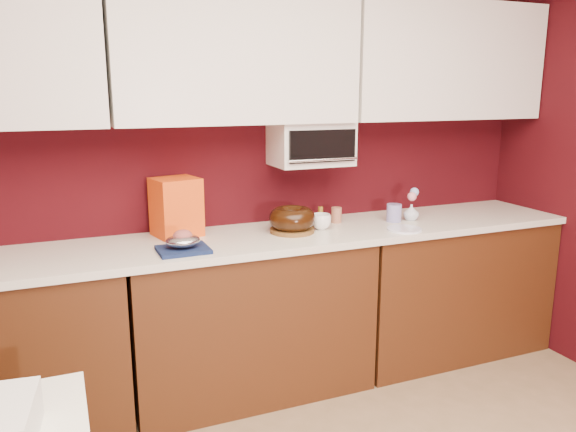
{
  "coord_description": "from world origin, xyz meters",
  "views": [
    {
      "loc": [
        -0.92,
        -0.87,
        1.68
      ],
      "look_at": [
        0.2,
        1.84,
        1.02
      ],
      "focal_mm": 35.0,
      "sensor_mm": 36.0,
      "label": 1
    }
  ],
  "objects_px": {
    "toaster_oven": "(311,144)",
    "blue_jar": "(394,213)",
    "bundt_cake": "(292,218)",
    "foil_ham_nest": "(183,241)",
    "coffee_mug": "(321,220)",
    "pandoro_box": "(176,207)",
    "flower_vase": "(411,211)"
  },
  "relations": [
    {
      "from": "toaster_oven",
      "to": "blue_jar",
      "type": "relative_size",
      "value": 4.21
    },
    {
      "from": "toaster_oven",
      "to": "bundt_cake",
      "type": "bearing_deg",
      "value": -138.37
    },
    {
      "from": "blue_jar",
      "to": "bundt_cake",
      "type": "bearing_deg",
      "value": -179.16
    },
    {
      "from": "toaster_oven",
      "to": "blue_jar",
      "type": "distance_m",
      "value": 0.66
    },
    {
      "from": "blue_jar",
      "to": "toaster_oven",
      "type": "bearing_deg",
      "value": 162.33
    },
    {
      "from": "toaster_oven",
      "to": "foil_ham_nest",
      "type": "xyz_separation_m",
      "value": [
        -0.83,
        -0.31,
        -0.42
      ]
    },
    {
      "from": "bundt_cake",
      "to": "coffee_mug",
      "type": "relative_size",
      "value": 2.41
    },
    {
      "from": "coffee_mug",
      "to": "pandoro_box",
      "type": "bearing_deg",
      "value": 167.3
    },
    {
      "from": "bundt_cake",
      "to": "pandoro_box",
      "type": "relative_size",
      "value": 0.82
    },
    {
      "from": "toaster_oven",
      "to": "coffee_mug",
      "type": "xyz_separation_m",
      "value": [
        -0.0,
        -0.16,
        -0.42
      ]
    },
    {
      "from": "bundt_cake",
      "to": "blue_jar",
      "type": "xyz_separation_m",
      "value": [
        0.67,
        0.01,
        -0.03
      ]
    },
    {
      "from": "flower_vase",
      "to": "pandoro_box",
      "type": "bearing_deg",
      "value": 172.54
    },
    {
      "from": "foil_ham_nest",
      "to": "blue_jar",
      "type": "relative_size",
      "value": 1.6
    },
    {
      "from": "toaster_oven",
      "to": "flower_vase",
      "type": "xyz_separation_m",
      "value": [
        0.6,
        -0.17,
        -0.42
      ]
    },
    {
      "from": "coffee_mug",
      "to": "flower_vase",
      "type": "xyz_separation_m",
      "value": [
        0.61,
        -0.01,
        0.0
      ]
    },
    {
      "from": "toaster_oven",
      "to": "foil_ham_nest",
      "type": "height_order",
      "value": "toaster_oven"
    },
    {
      "from": "foil_ham_nest",
      "to": "flower_vase",
      "type": "height_order",
      "value": "flower_vase"
    },
    {
      "from": "pandoro_box",
      "to": "flower_vase",
      "type": "relative_size",
      "value": 2.82
    },
    {
      "from": "foil_ham_nest",
      "to": "coffee_mug",
      "type": "bearing_deg",
      "value": 10.26
    },
    {
      "from": "bundt_cake",
      "to": "foil_ham_nest",
      "type": "xyz_separation_m",
      "value": [
        -0.65,
        -0.15,
        -0.03
      ]
    },
    {
      "from": "foil_ham_nest",
      "to": "coffee_mug",
      "type": "height_order",
      "value": "coffee_mug"
    },
    {
      "from": "toaster_oven",
      "to": "flower_vase",
      "type": "bearing_deg",
      "value": -15.59
    },
    {
      "from": "foil_ham_nest",
      "to": "pandoro_box",
      "type": "height_order",
      "value": "pandoro_box"
    },
    {
      "from": "toaster_oven",
      "to": "bundt_cake",
      "type": "distance_m",
      "value": 0.47
    },
    {
      "from": "coffee_mug",
      "to": "flower_vase",
      "type": "distance_m",
      "value": 0.61
    },
    {
      "from": "bundt_cake",
      "to": "flower_vase",
      "type": "bearing_deg",
      "value": -0.22
    },
    {
      "from": "toaster_oven",
      "to": "pandoro_box",
      "type": "height_order",
      "value": "toaster_oven"
    },
    {
      "from": "blue_jar",
      "to": "flower_vase",
      "type": "bearing_deg",
      "value": -6.38
    },
    {
      "from": "bundt_cake",
      "to": "pandoro_box",
      "type": "xyz_separation_m",
      "value": [
        -0.61,
        0.18,
        0.08
      ]
    },
    {
      "from": "coffee_mug",
      "to": "foil_ham_nest",
      "type": "bearing_deg",
      "value": -169.74
    },
    {
      "from": "bundt_cake",
      "to": "blue_jar",
      "type": "height_order",
      "value": "bundt_cake"
    },
    {
      "from": "pandoro_box",
      "to": "coffee_mug",
      "type": "bearing_deg",
      "value": -25.85
    }
  ]
}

